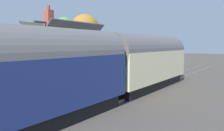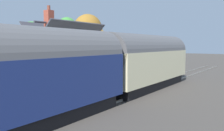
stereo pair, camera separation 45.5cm
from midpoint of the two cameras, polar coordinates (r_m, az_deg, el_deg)
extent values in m
plane|color=#423D38|center=(17.07, 0.68, -6.77)|extent=(160.00, 160.00, 0.00)
cube|color=#A39B8C|center=(19.60, -9.72, -4.04)|extent=(32.00, 6.46, 0.83)
cube|color=beige|center=(17.58, -2.54, -3.63)|extent=(32.00, 0.36, 0.02)
cube|color=gray|center=(16.24, 5.49, -7.16)|extent=(52.00, 0.08, 0.14)
cube|color=gray|center=(16.96, 1.19, -6.60)|extent=(52.00, 0.08, 0.14)
cube|color=black|center=(19.17, 7.99, -4.43)|extent=(9.72, 2.29, 0.70)
cube|color=beige|center=(18.98, 8.05, 0.04)|extent=(10.56, 2.70, 2.30)
cylinder|color=#515154|center=(18.91, 8.09, 3.51)|extent=(10.56, 2.65, 2.65)
cube|color=black|center=(19.59, 4.47, 1.08)|extent=(8.98, 0.03, 0.80)
cylinder|color=black|center=(22.03, 11.63, -3.23)|extent=(0.70, 2.16, 0.70)
cylinder|color=black|center=(16.43, 3.08, -6.00)|extent=(0.70, 2.16, 0.70)
cube|color=black|center=(23.81, 13.68, 1.95)|extent=(0.04, 2.16, 0.90)
cylinder|color=#F2EDCC|center=(23.91, 13.65, -0.38)|extent=(0.06, 0.24, 0.24)
cube|color=red|center=(23.99, 13.66, -1.46)|extent=(0.16, 2.56, 0.24)
cube|color=black|center=(10.98, -17.64, -11.92)|extent=(8.75, 2.29, 0.70)
cube|color=navy|center=(10.65, -17.86, -4.17)|extent=(9.51, 2.70, 2.30)
cylinder|color=#515154|center=(10.53, -18.04, 2.02)|extent=(9.51, 2.65, 2.65)
cube|color=black|center=(11.70, -22.03, -2.05)|extent=(8.09, 0.03, 0.80)
cylinder|color=black|center=(12.87, -7.49, -9.19)|extent=(0.70, 2.16, 0.70)
cube|color=silver|center=(19.96, -12.02, 1.07)|extent=(5.59, 3.48, 2.62)
cube|color=#38383F|center=(19.31, -10.33, 7.46)|extent=(6.09, 1.99, 2.01)
cube|color=#38383F|center=(20.56, -13.83, 7.25)|extent=(6.09, 1.99, 2.01)
cylinder|color=#38383F|center=(19.98, -12.18, 9.87)|extent=(6.09, 0.16, 0.16)
cube|color=brown|center=(18.83, -15.90, 8.87)|extent=(0.56, 0.56, 2.72)
cylinder|color=brown|center=(18.99, -16.02, 13.50)|extent=(0.24, 0.24, 0.36)
cube|color=teal|center=(18.48, -9.04, 0.00)|extent=(0.90, 0.06, 2.10)
cube|color=teal|center=(17.44, -12.22, 1.78)|extent=(0.80, 0.05, 1.10)
cube|color=teal|center=(19.48, -6.25, 2.21)|extent=(0.80, 0.05, 1.10)
cube|color=brown|center=(25.07, 3.29, 0.03)|extent=(1.41, 0.43, 0.06)
cube|color=brown|center=(24.96, 3.65, 0.53)|extent=(1.40, 0.13, 0.40)
cube|color=black|center=(24.61, 2.64, -0.61)|extent=(0.07, 0.36, 0.44)
cube|color=black|center=(25.58, 3.91, -0.39)|extent=(0.07, 0.36, 0.44)
cube|color=brown|center=(27.04, 6.28, 0.38)|extent=(1.41, 0.43, 0.06)
cube|color=brown|center=(26.94, 6.63, 0.85)|extent=(1.40, 0.14, 0.40)
cube|color=black|center=(26.56, 5.74, -0.20)|extent=(0.07, 0.36, 0.44)
cube|color=black|center=(27.56, 6.80, -0.02)|extent=(0.07, 0.36, 0.44)
cube|color=teal|center=(28.65, 1.10, 0.07)|extent=(1.05, 0.32, 0.30)
ellipsoid|color=#3D8438|center=(28.63, 1.10, 0.60)|extent=(0.94, 0.29, 0.29)
cone|color=teal|center=(15.06, -20.40, -4.83)|extent=(0.41, 0.41, 0.33)
cylinder|color=teal|center=(15.09, -20.39, -5.34)|extent=(0.22, 0.22, 0.06)
ellipsoid|color=#3D8438|center=(15.01, -20.45, -3.52)|extent=(0.53, 0.53, 0.47)
cone|color=#DA6378|center=(14.98, -20.47, -2.82)|extent=(0.10, 0.10, 0.21)
cylinder|color=black|center=(12.79, -24.79, -4.98)|extent=(0.06, 0.06, 1.10)
cube|color=maroon|center=(12.53, -26.10, -1.67)|extent=(0.90, 0.06, 0.44)
cube|color=black|center=(12.53, -26.10, -1.67)|extent=(0.96, 0.03, 0.50)
cylinder|color=#4C3828|center=(31.98, -19.97, 1.44)|extent=(0.34, 0.34, 3.24)
ellipsoid|color=#3D8438|center=(31.94, -20.14, 6.75)|extent=(3.65, 3.99, 3.83)
cylinder|color=#4C3828|center=(30.69, -5.41, 0.91)|extent=(0.38, 0.38, 2.52)
ellipsoid|color=olive|center=(30.61, -5.45, 5.75)|extent=(3.89, 4.14, 3.80)
cylinder|color=#4C3828|center=(35.19, -11.91, 2.68)|extent=(0.29, 0.29, 4.13)
ellipsoid|color=#3D8438|center=(35.21, -12.02, 8.33)|extent=(3.35, 3.28, 4.01)
cylinder|color=#4C3828|center=(37.25, -6.92, 2.88)|extent=(0.38, 0.38, 4.13)
ellipsoid|color=olive|center=(37.29, -6.98, 8.71)|extent=(4.94, 4.36, 4.93)
camera|label=1|loc=(0.23, -90.69, -0.06)|focal=37.22mm
camera|label=2|loc=(0.23, 89.31, 0.06)|focal=37.22mm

